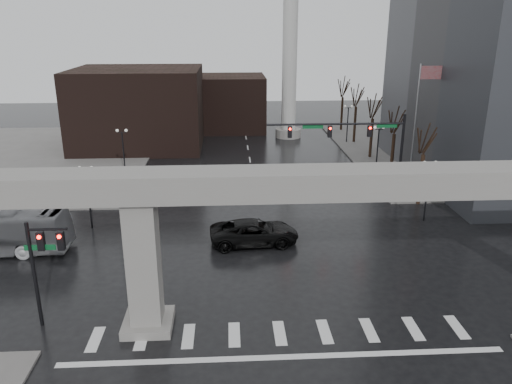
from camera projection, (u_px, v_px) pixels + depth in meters
The scene contains 23 objects.
ground at pixel (278, 322), 27.28m from camera, with size 160.00×160.00×0.00m, color black.
sidewalk_ne at pixel (455, 152), 62.66m from camera, with size 28.00×36.00×0.15m, color slate.
sidewalk_nw at pixel (33, 158), 59.86m from camera, with size 28.00×36.00×0.15m, color slate.
elevated_guideway at pixel (305, 204), 25.12m from camera, with size 48.00×2.60×8.70m.
building_far_left at pixel (139, 108), 64.58m from camera, with size 16.00×14.00×10.00m, color black.
building_far_mid at pixel (231, 103), 74.99m from camera, with size 10.00×10.00×8.00m, color black.
smokestack at pixel (290, 39), 66.73m from camera, with size 3.60×3.60×30.00m.
signal_mast_arm at pixel (360, 139), 43.63m from camera, with size 12.12×0.43×8.00m.
signal_left_pole at pixel (42, 257), 25.78m from camera, with size 2.30×0.30×6.00m.
flagpole_assembly at pixel (419, 113), 46.44m from camera, with size 2.06×0.12×12.00m.
lamp_right_0 at pixel (428, 181), 40.11m from camera, with size 1.22×0.32×5.11m.
lamp_right_1 at pixel (378, 141), 53.33m from camera, with size 1.22×0.32×5.11m.
lamp_right_2 at pixel (348, 117), 66.55m from camera, with size 1.22×0.32×5.11m.
lamp_left_0 at pixel (88, 187), 38.65m from camera, with size 1.22×0.32×5.11m.
lamp_left_1 at pixel (123, 144), 51.88m from camera, with size 1.22×0.32×5.11m.
lamp_left_2 at pixel (144, 119), 65.10m from camera, with size 1.22×0.32×5.11m.
tree_right_0 at pixel (421, 174), 44.18m from camera, with size 1.09×1.58×7.50m.
tree_right_1 at pixel (393, 151), 51.71m from camera, with size 1.09×1.61×7.67m.
tree_right_2 at pixel (372, 134), 59.25m from camera, with size 1.10×1.63×7.85m.
tree_right_3 at pixel (355, 121), 66.78m from camera, with size 1.11×1.66×8.02m.
tree_right_4 at pixel (342, 110), 74.32m from camera, with size 1.12×1.69×8.19m.
pickup_truck at pixel (254, 232), 36.66m from camera, with size 2.99×6.49×1.80m, color black.
far_car at pixel (227, 175), 50.67m from camera, with size 1.84×4.57×1.56m, color black.
Camera 1 is at (-2.53, -23.39, 15.60)m, focal length 35.00 mm.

